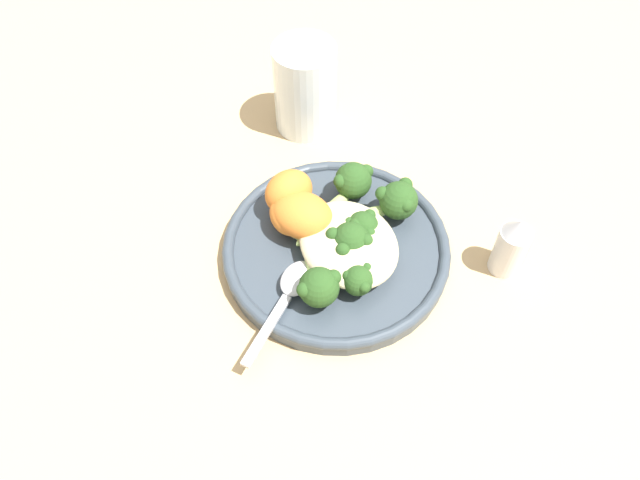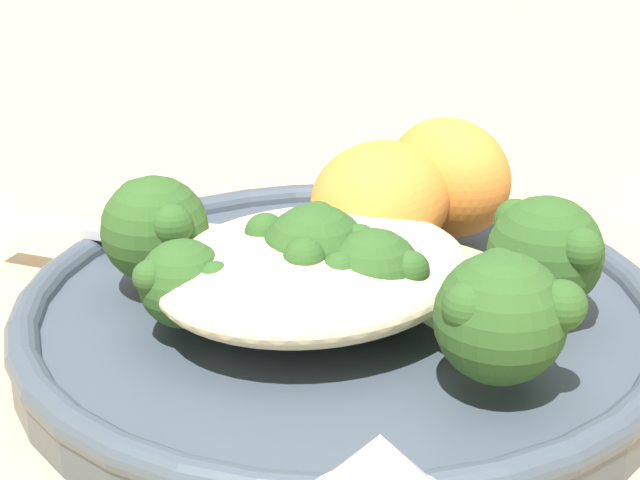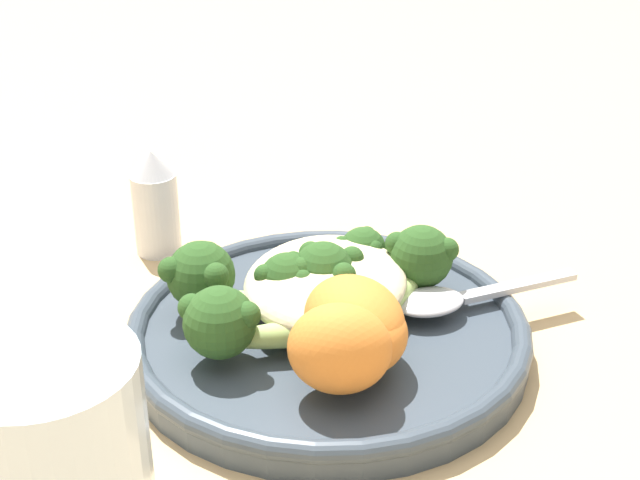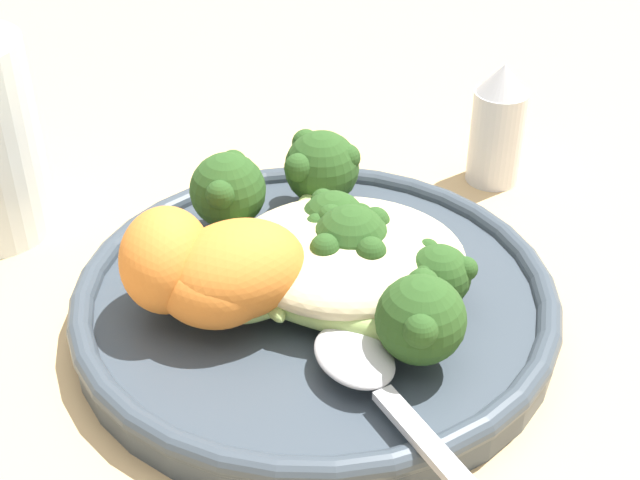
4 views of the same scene
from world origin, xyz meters
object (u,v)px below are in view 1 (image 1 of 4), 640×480
Objects in this scene: quinoa_mound at (349,243)px; sweet_potato_chunk_0 at (289,192)px; broccoli_stalk_1 at (348,270)px; broccoli_stalk_5 at (346,189)px; sweet_potato_chunk_1 at (290,214)px; broccoli_stalk_3 at (356,229)px; broccoli_stalk_0 at (317,280)px; spoon at (292,288)px; broccoli_stalk_4 at (384,204)px; plate at (336,249)px; broccoli_stalk_2 at (346,240)px; salt_shaker at (512,246)px; sweet_potato_chunk_2 at (302,215)px; water_glass at (305,88)px.

quinoa_mound is 2.12× the size of sweet_potato_chunk_0.
broccoli_stalk_1 is 0.93× the size of broccoli_stalk_5.
sweet_potato_chunk_0 reaches higher than sweet_potato_chunk_1.
quinoa_mound is 0.02m from broccoli_stalk_3.
broccoli_stalk_0 is 0.12m from broccoli_stalk_5.
broccoli_stalk_1 reaches higher than spoon.
broccoli_stalk_4 is 0.04m from broccoli_stalk_5.
plate is 2.12× the size of spoon.
broccoli_stalk_2 is 0.06m from broccoli_stalk_4.
plate is 2.24× the size of broccoli_stalk_1.
sweet_potato_chunk_1 is at bearing 53.54° from salt_shaker.
broccoli_stalk_4 is at bearing -81.14° from broccoli_stalk_5.
broccoli_stalk_3 is 1.03× the size of salt_shaker.
sweet_potato_chunk_1 is at bearing 157.52° from broccoli_stalk_5.
broccoli_stalk_5 is 0.07m from sweet_potato_chunk_1.
sweet_potato_chunk_2 is (0.04, 0.03, 0.00)m from broccoli_stalk_2.
broccoli_stalk_4 is 0.10m from sweet_potato_chunk_1.
broccoli_stalk_1 is at bearing -170.31° from sweet_potato_chunk_2.
salt_shaker is at bearing 92.04° from broccoli_stalk_0.
quinoa_mound is at bearing -150.91° from broccoli_stalk_4.
quinoa_mound is 1.01× the size of spoon.
broccoli_stalk_4 is 2.45× the size of sweet_potato_chunk_0.
salt_shaker is (-0.06, -0.21, 0.01)m from spoon.
broccoli_stalk_2 is at bearing -150.00° from sweet_potato_chunk_2.
sweet_potato_chunk_0 reaches higher than broccoli_stalk_4.
plate is 4.46× the size of sweet_potato_chunk_0.
broccoli_stalk_3 is 0.07m from sweet_potato_chunk_1.
sweet_potato_chunk_1 is (0.05, 0.04, -0.00)m from broccoli_stalk_2.
salt_shaker is (-0.10, -0.09, -0.00)m from broccoli_stalk_4.
salt_shaker is (-0.12, -0.17, -0.01)m from sweet_potato_chunk_2.
salt_shaker is (-0.14, -0.11, -0.00)m from broccoli_stalk_5.
sweet_potato_chunk_2 is (-0.01, 0.06, 0.00)m from broccoli_stalk_5.
broccoli_stalk_2 is 0.05m from sweet_potato_chunk_2.
salt_shaker reaches higher than broccoli_stalk_3.
broccoli_stalk_1 is 1.34× the size of broccoli_stalk_3.
plate is 0.21m from water_glass.
sweet_potato_chunk_2 is at bearing 163.76° from broccoli_stalk_3.
quinoa_mound is 1.02× the size of water_glass.
broccoli_stalk_5 is 0.15m from water_glass.
sweet_potato_chunk_2 reaches higher than broccoli_stalk_5.
broccoli_stalk_4 reaches higher than broccoli_stalk_3.
quinoa_mound is 0.86× the size of broccoli_stalk_4.
sweet_potato_chunk_0 is at bearing 136.07° from broccoli_stalk_5.
broccoli_stalk_5 is at bearing -179.14° from spoon.
spoon is 0.26m from water_glass.
sweet_potato_chunk_2 is at bearing 30.26° from quinoa_mound.
broccoli_stalk_4 is 0.13m from salt_shaker.
broccoli_stalk_3 is at bearing 126.94° from broccoli_stalk_1.
quinoa_mound is 0.05m from broccoli_stalk_0.
sweet_potato_chunk_1 is at bearing 156.80° from sweet_potato_chunk_0.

